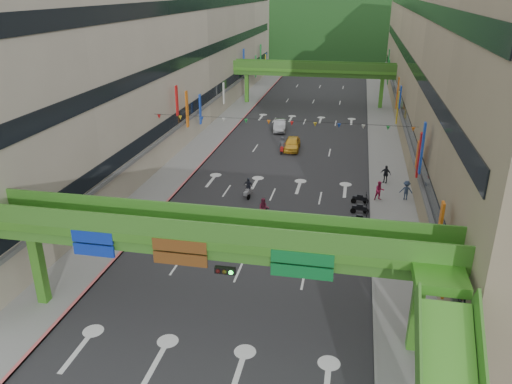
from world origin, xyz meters
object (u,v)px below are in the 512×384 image
(overpass_near, at_px, (226,253))
(scooter_rider_mid, at_px, (264,210))
(pedestrian_red, at_px, (379,192))
(scooter_rider_near, at_px, (242,234))
(car_silver, at_px, (280,125))
(car_yellow, at_px, (292,144))

(overpass_near, xyz_separation_m, scooter_rider_mid, (-0.66, 14.50, -4.06))
(overpass_near, bearing_deg, pedestrian_red, 67.08)
(scooter_rider_near, xyz_separation_m, scooter_rider_mid, (0.92, 4.13, 0.18))
(scooter_rider_near, relative_size, car_silver, 0.45)
(car_silver, bearing_deg, overpass_near, -92.18)
(car_silver, xyz_separation_m, car_yellow, (2.79, -8.24, 0.02))
(overpass_near, height_order, car_yellow, overpass_near)
(car_silver, bearing_deg, car_yellow, -78.45)
(overpass_near, bearing_deg, car_silver, 94.98)
(overpass_near, distance_m, pedestrian_red, 23.18)
(car_yellow, bearing_deg, car_silver, 106.70)
(car_silver, height_order, car_yellow, car_yellow)
(car_yellow, relative_size, pedestrian_red, 2.53)
(pedestrian_red, bearing_deg, car_silver, 102.99)
(pedestrian_red, bearing_deg, scooter_rider_mid, -162.54)
(car_yellow, bearing_deg, overpass_near, -90.42)
(overpass_near, relative_size, scooter_rider_mid, 12.78)
(overpass_near, relative_size, pedestrian_red, 15.70)
(car_silver, xyz_separation_m, pedestrian_red, (12.62, -22.11, 0.14))
(car_silver, bearing_deg, scooter_rider_mid, -90.98)
(scooter_rider_near, height_order, car_yellow, scooter_rider_near)
(car_silver, relative_size, pedestrian_red, 2.55)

